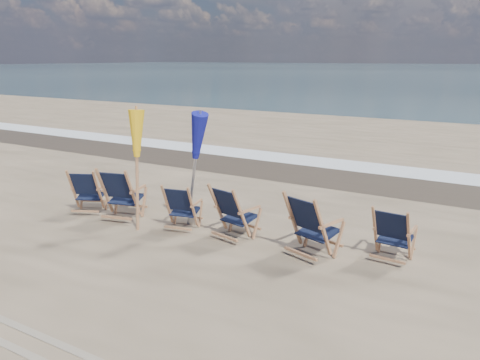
{
  "coord_description": "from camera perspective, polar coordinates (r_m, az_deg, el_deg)",
  "views": [
    {
      "loc": [
        4.24,
        -5.2,
        3.15
      ],
      "look_at": [
        0.0,
        2.2,
        0.9
      ],
      "focal_mm": 35.0,
      "sensor_mm": 36.0,
      "label": 1
    }
  ],
  "objects": [
    {
      "name": "umbrella_blue",
      "position": [
        8.46,
        -5.83,
        5.23
      ],
      "size": [
        0.3,
        0.3,
        2.29
      ],
      "color": "#A5A5AD",
      "rests_on": "ground"
    },
    {
      "name": "beach_chair_4",
      "position": [
        7.35,
        10.03,
        -6.14
      ],
      "size": [
        0.92,
        0.97,
        1.1
      ],
      "primitive_type": null,
      "rotation": [
        0.0,
        0.0,
        2.83
      ],
      "color": "black",
      "rests_on": "ground"
    },
    {
      "name": "umbrella_yellow",
      "position": [
        8.66,
        -12.67,
        4.72
      ],
      "size": [
        0.3,
        0.3,
        2.22
      ],
      "color": "#A6704A",
      "rests_on": "ground"
    },
    {
      "name": "surf_foam",
      "position": [
        14.49,
        12.1,
        1.9
      ],
      "size": [
        200.0,
        1.4,
        0.01
      ],
      "primitive_type": "cube",
      "color": "silver",
      "rests_on": "ground"
    },
    {
      "name": "beach_chair_2",
      "position": [
        8.61,
        -5.81,
        -3.52
      ],
      "size": [
        0.71,
        0.77,
        0.91
      ],
      "primitive_type": null,
      "rotation": [
        0.0,
        0.0,
        3.35
      ],
      "color": "black",
      "rests_on": "ground"
    },
    {
      "name": "beach_chair_5",
      "position": [
        7.64,
        19.86,
        -6.67
      ],
      "size": [
        0.65,
        0.72,
        0.94
      ],
      "primitive_type": null,
      "rotation": [
        0.0,
        0.0,
        3.07
      ],
      "color": "black",
      "rests_on": "ground"
    },
    {
      "name": "beach_chair_3",
      "position": [
        8.0,
        0.18,
        -4.44
      ],
      "size": [
        0.8,
        0.87,
        1.03
      ],
      "primitive_type": null,
      "rotation": [
        0.0,
        0.0,
        2.93
      ],
      "color": "black",
      "rests_on": "ground"
    },
    {
      "name": "beach_chair_0",
      "position": [
        9.96,
        -16.85,
        -1.39
      ],
      "size": [
        0.85,
        0.89,
        0.97
      ],
      "primitive_type": null,
      "rotation": [
        0.0,
        0.0,
        3.57
      ],
      "color": "black",
      "rests_on": "ground"
    },
    {
      "name": "wet_sand_strip",
      "position": [
        13.11,
        10.06,
        0.64
      ],
      "size": [
        200.0,
        2.6,
        0.0
      ],
      "primitive_type": "cube",
      "color": "#42362A",
      "rests_on": "ground"
    },
    {
      "name": "beach_chair_1",
      "position": [
        9.29,
        -12.95,
        -1.85
      ],
      "size": [
        0.88,
        0.94,
        1.1
      ],
      "primitive_type": null,
      "rotation": [
        0.0,
        0.0,
        3.38
      ],
      "color": "black",
      "rests_on": "ground"
    }
  ]
}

